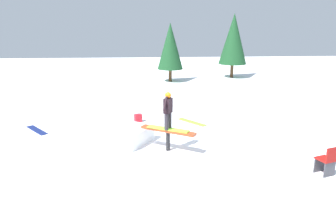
% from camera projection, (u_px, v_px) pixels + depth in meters
% --- Properties ---
extents(ground_plane, '(60.00, 60.00, 0.00)m').
position_uv_depth(ground_plane, '(168.00, 150.00, 11.10)').
color(ground_plane, white).
extents(rail_feature, '(1.82, 1.28, 0.75)m').
position_uv_depth(rail_feature, '(168.00, 133.00, 10.94)').
color(rail_feature, black).
rests_on(rail_feature, ground).
extents(snow_kicker_ramp, '(2.32, 2.23, 0.56)m').
position_uv_depth(snow_kicker_ramp, '(123.00, 134.00, 11.87)').
color(snow_kicker_ramp, white).
rests_on(snow_kicker_ramp, ground).
extents(main_rider_on_rail, '(1.42, 0.96, 1.27)m').
position_uv_depth(main_rider_on_rail, '(168.00, 112.00, 10.74)').
color(main_rider_on_rail, '#95E436').
rests_on(main_rider_on_rail, rail_feature).
extents(loose_snowboard_lime, '(1.17, 1.34, 0.02)m').
position_uv_depth(loose_snowboard_lime, '(192.00, 122.00, 14.19)').
color(loose_snowboard_lime, '#98D539').
rests_on(loose_snowboard_lime, ground).
extents(loose_snowboard_navy, '(1.16, 1.32, 0.02)m').
position_uv_depth(loose_snowboard_navy, '(37.00, 130.00, 13.13)').
color(loose_snowboard_navy, navy).
rests_on(loose_snowboard_navy, ground).
extents(loose_snowboard_white, '(0.45, 1.43, 0.02)m').
position_uv_depth(loose_snowboard_white, '(220.00, 106.00, 16.88)').
color(loose_snowboard_white, white).
rests_on(loose_snowboard_white, ground).
extents(folding_chair, '(0.56, 0.56, 0.88)m').
position_uv_depth(folding_chair, '(327.00, 161.00, 9.22)').
color(folding_chair, '#3F3F44').
rests_on(folding_chair, ground).
extents(backpack_on_snow, '(0.36, 0.32, 0.34)m').
position_uv_depth(backpack_on_snow, '(138.00, 118.00, 14.22)').
color(backpack_on_snow, red).
rests_on(backpack_on_snow, ground).
extents(pine_tree_near, '(1.83, 1.83, 4.17)m').
position_uv_depth(pine_tree_near, '(170.00, 46.00, 23.23)').
color(pine_tree_near, '#4C331E').
rests_on(pine_tree_near, ground).
extents(pine_tree_far, '(2.13, 2.13, 4.84)m').
position_uv_depth(pine_tree_far, '(233.00, 39.00, 24.84)').
color(pine_tree_far, '#4C331E').
rests_on(pine_tree_far, ground).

